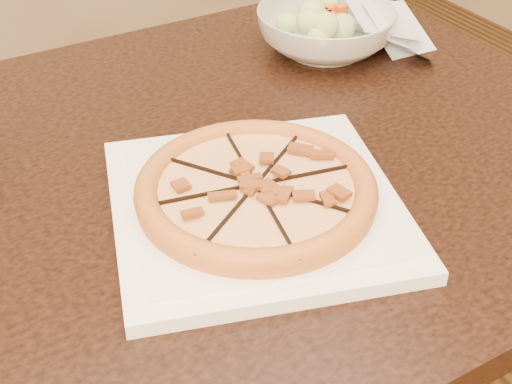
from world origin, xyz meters
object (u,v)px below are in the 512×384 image
dining_table (144,248)px  pizza (256,189)px  salad_bowl (326,31)px  plate (256,205)px

dining_table → pizza: 0.21m
salad_bowl → pizza: bearing=-134.9°
dining_table → salad_bowl: salad_bowl is taller
dining_table → salad_bowl: 0.48m
dining_table → salad_bowl: bearing=24.8°
plate → pizza: (-0.00, 0.00, 0.02)m
pizza → salad_bowl: size_ratio=1.23×
dining_table → plate: 0.20m
pizza → dining_table: bearing=127.4°
pizza → salad_bowl: 0.45m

